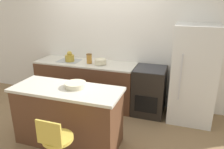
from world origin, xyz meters
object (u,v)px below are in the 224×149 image
at_px(mixing_bowl, 100,62).
at_px(oven_range, 149,91).
at_px(stool_chair, 57,149).
at_px(kettle, 70,57).
at_px(refrigerator, 193,75).

bearing_deg(mixing_bowl, oven_range, 2.71).
height_order(stool_chair, mixing_bowl, mixing_bowl).
relative_size(oven_range, mixing_bowl, 3.98).
bearing_deg(kettle, mixing_bowl, 0.00).
height_order(refrigerator, mixing_bowl, refrigerator).
relative_size(kettle, mixing_bowl, 0.94).
distance_m(oven_range, refrigerator, 0.85).
distance_m(stool_chair, mixing_bowl, 2.07).
xyz_separation_m(stool_chair, mixing_bowl, (-0.23, 1.99, 0.53)).
xyz_separation_m(oven_range, kettle, (-1.65, -0.05, 0.53)).
bearing_deg(mixing_bowl, stool_chair, -83.39).
bearing_deg(refrigerator, stool_chair, -126.43).
bearing_deg(stool_chair, oven_range, 69.81).
bearing_deg(stool_chair, refrigerator, 53.57).
bearing_deg(stool_chair, kettle, 114.45).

